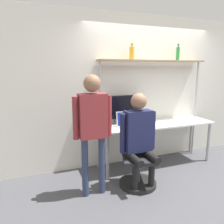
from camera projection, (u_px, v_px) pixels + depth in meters
name	position (u px, v px, depth m)	size (l,w,h in m)	color
ground_plane	(164.00, 171.00, 3.80)	(12.00, 12.00, 0.00)	#4C4C51
wall_back	(148.00, 90.00, 4.15)	(8.00, 0.06, 2.70)	silver
desk	(156.00, 127.00, 3.97)	(2.16, 0.61, 0.78)	white
shelf_unit	(153.00, 75.00, 3.93)	(2.05, 0.27, 1.90)	#997A56
monitor	(125.00, 108.00, 3.84)	(0.65, 0.17, 0.52)	#333338
laptop	(127.00, 123.00, 3.69)	(0.33, 0.26, 0.26)	silver
cell_phone	(140.00, 126.00, 3.77)	(0.07, 0.15, 0.01)	silver
office_chair	(138.00, 167.00, 3.32)	(0.58, 0.58, 0.91)	black
person_seated	(139.00, 133.00, 3.17)	(0.57, 0.48, 1.41)	black
person_standing	(93.00, 120.00, 2.90)	(0.53, 0.23, 1.68)	#2D3856
bottle_amber	(132.00, 53.00, 3.71)	(0.08, 0.08, 0.26)	gold
bottle_green	(178.00, 53.00, 4.03)	(0.06, 0.06, 0.29)	#2D8C3F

